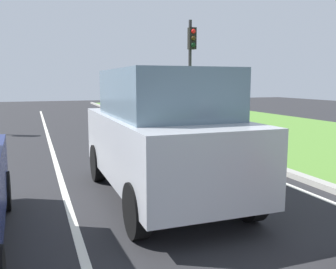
# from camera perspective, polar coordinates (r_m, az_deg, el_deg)

# --- Properties ---
(ground_plane) EXTENTS (60.00, 60.00, 0.00)m
(ground_plane) POSITION_cam_1_polar(r_m,az_deg,el_deg) (11.59, -14.15, -2.31)
(ground_plane) COLOR #262628
(lane_line_center) EXTENTS (0.12, 32.00, 0.01)m
(lane_line_center) POSITION_cam_1_polar(r_m,az_deg,el_deg) (11.54, -17.60, -2.47)
(lane_line_center) COLOR silver
(lane_line_center) RESTS_ON ground
(lane_line_right_edge) EXTENTS (0.12, 32.00, 0.01)m
(lane_line_right_edge) POSITION_cam_1_polar(r_m,az_deg,el_deg) (12.48, 2.51, -1.31)
(lane_line_right_edge) COLOR silver
(lane_line_right_edge) RESTS_ON ground
(grass_verge_right) EXTENTS (9.00, 48.00, 0.06)m
(grass_verge_right) POSITION_cam_1_polar(r_m,az_deg,el_deg) (15.05, 19.99, -0.05)
(grass_verge_right) COLOR #548433
(grass_verge_right) RESTS_ON ground
(curb_right) EXTENTS (0.24, 48.00, 0.12)m
(curb_right) POSITION_cam_1_polar(r_m,az_deg,el_deg) (12.67, 4.60, -0.92)
(curb_right) COLOR #9E9B93
(curb_right) RESTS_ON ground
(car_suv_ahead) EXTENTS (1.97, 4.50, 2.28)m
(car_suv_ahead) POSITION_cam_1_polar(r_m,az_deg,el_deg) (6.43, -1.03, 0.13)
(car_suv_ahead) COLOR #B7BABF
(car_suv_ahead) RESTS_ON ground
(traffic_light_near_right) EXTENTS (0.32, 0.50, 4.69)m
(traffic_light_near_right) POSITION_cam_1_polar(r_m,az_deg,el_deg) (16.10, 3.62, 11.98)
(traffic_light_near_right) COLOR #2D2D2D
(traffic_light_near_right) RESTS_ON ground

